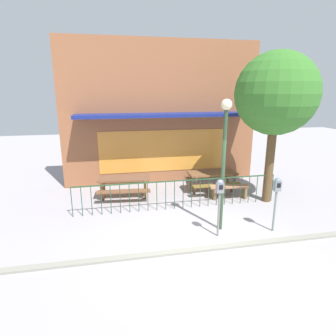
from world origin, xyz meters
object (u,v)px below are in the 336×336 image
Objects in this scene: picnic_table_left at (124,182)px; street_tree at (276,95)px; parking_meter_far at (277,190)px; street_lamp at (224,146)px; picnic_table_right at (212,176)px; patio_bench at (229,189)px; parking_meter_near at (220,193)px.

street_tree reaches higher than picnic_table_left.
street_lamp reaches higher than parking_meter_far.
picnic_table_left is 5.84m from street_tree.
picnic_table_right is at bearing 74.55° from street_lamp.
street_lamp reaches higher than picnic_table_right.
patio_bench is 2.98m from parking_meter_near.
picnic_table_left is at bearing 139.30° from parking_meter_far.
patio_bench is 3.50m from street_tree.
parking_meter_near is (-1.38, -2.50, 0.86)m from patio_bench.
street_lamp is at bearing -118.70° from patio_bench.
parking_meter_near is at bearing -107.26° from picnic_table_right.
street_tree is (1.55, -1.27, 3.00)m from picnic_table_right.
picnic_table_left is 4.05m from parking_meter_near.
street_tree reaches higher than picnic_table_right.
parking_meter_near is 1.59m from parking_meter_far.
street_tree is (0.98, 2.06, 2.43)m from parking_meter_far.
street_lamp is at bearing -144.78° from street_tree.
patio_bench is 0.40× the size of street_lamp.
street_tree reaches higher than parking_meter_far.
picnic_table_right is 1.18× the size of parking_meter_far.
parking_meter_near is 1.03× the size of parking_meter_far.
patio_bench is 0.93× the size of parking_meter_far.
street_tree is at bearing 35.22° from street_lamp.
street_lamp reaches higher than patio_bench.
parking_meter_far reaches higher than picnic_table_right.
street_lamp reaches higher than parking_meter_near.
picnic_table_left is 1.06× the size of picnic_table_right.
picnic_table_right is at bearing 99.68° from parking_meter_far.
street_tree is (1.19, -0.47, 3.26)m from patio_bench.
picnic_table_right is 0.37× the size of street_tree.
parking_meter_far is 3.33m from street_tree.
parking_meter_far is at bearing -80.32° from picnic_table_right.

